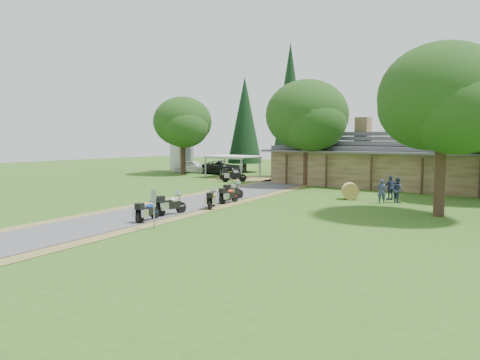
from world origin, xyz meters
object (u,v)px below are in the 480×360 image
Objects in this scene: motorcycle_carport_a at (229,174)px; motorcycle_row_e at (234,191)px; motorcycle_row_c at (212,199)px; motorcycle_row_d at (229,194)px; motorcycle_row_a at (147,210)px; car_dark_suv at (224,164)px; motorcycle_carport_b at (234,174)px; lodge at (390,159)px; hay_bale at (350,191)px; carport at (233,167)px; motorcycle_row_b at (171,204)px; silo at (182,147)px; car_white_sedan at (193,165)px.

motorcycle_row_e is at bearing -110.72° from motorcycle_carport_a.
motorcycle_row_d is (-0.52, 2.34, 0.01)m from motorcycle_row_c.
motorcycle_row_a is 5.47m from motorcycle_row_c.
motorcycle_row_a is at bearing -136.15° from car_dark_suv.
lodge is at bearing -22.76° from motorcycle_carport_b.
motorcycle_row_e is at bearing -96.43° from motorcycle_carport_b.
hay_bale is (14.33, -5.34, -0.16)m from motorcycle_carport_b.
carport is 2.22m from motorcycle_carport_a.
carport is 2.91× the size of motorcycle_row_b.
motorcycle_row_b is 3.35m from motorcycle_row_c.
motorcycle_row_c is 0.98× the size of motorcycle_row_d.
silo is 13.81m from motorcycle_carport_a.
lodge is at bearing -22.28° from motorcycle_row_a.
carport is at bearing 5.03° from motorcycle_row_c.
motorcycle_row_c is at bearing -10.43° from motorcycle_row_a.
motorcycle_carport_a is 0.79× the size of motorcycle_carport_b.
motorcycle_carport_a is at bearing -131.61° from car_white_sedan.
lodge is at bearing -107.46° from car_white_sedan.
motorcycle_row_b is at bearing -113.39° from hay_bale.
lodge is 16.63m from motorcycle_row_e.
carport is at bearing 38.30° from motorcycle_row_e.
motorcycle_row_c is at bearing -130.42° from car_dark_suv.
car_white_sedan is 3.36× the size of motorcycle_row_d.
car_white_sedan is (3.00, -1.24, -2.14)m from silo.
motorcycle_row_a is (16.19, -26.47, -0.63)m from car_dark_suv.
car_white_sedan is 26.99m from motorcycle_row_d.
silo is at bearing 48.37° from motorcycle_row_b.
motorcycle_carport_a is (0.96, -1.91, -0.62)m from carport.
motorcycle_carport_b is at bearing 3.65° from motorcycle_row_c.
car_dark_suv is 3.65× the size of motorcycle_row_d.
motorcycle_row_c is 0.95× the size of motorcycle_row_e.
lodge is 11.82× the size of motorcycle_row_e.
motorcycle_row_d is (15.42, -18.67, -0.62)m from car_dark_suv.
lodge is 3.89× the size of carport.
motorcycle_row_b is at bearing -1.16° from motorcycle_row_a.
car_white_sedan is 5.06× the size of hay_bale.
silo reaches higher than motorcycle_carport_a.
silo reaches higher than motorcycle_row_e.
motorcycle_carport_b is at bearing -100.22° from motorcycle_carport_a.
motorcycle_carport_b is (-9.03, 17.60, 0.09)m from motorcycle_row_b.
car_white_sedan is at bearing 45.89° from motorcycle_row_b.
silo reaches higher than lodge.
motorcycle_row_b is at bearing -134.72° from car_dark_suv.
motorcycle_row_b is at bearing -58.37° from carport.
motorcycle_row_d is 0.81× the size of motorcycle_carport_b.
silo is at bearing 108.24° from motorcycle_carport_b.
motorcycle_row_b is at bearing -47.26° from silo.
car_dark_suv is 3.35× the size of motorcycle_row_b.
motorcycle_row_d is (22.90, -19.46, -2.52)m from silo.
car_dark_suv is at bearing 175.59° from lodge.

